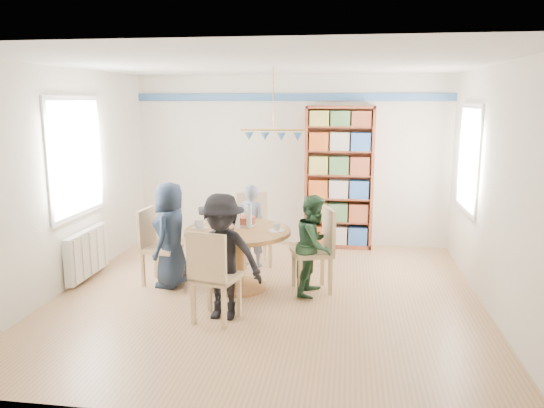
% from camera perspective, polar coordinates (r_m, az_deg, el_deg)
% --- Properties ---
extents(ground, '(5.00, 5.00, 0.00)m').
position_cam_1_polar(ground, '(6.42, -0.52, -9.92)').
color(ground, tan).
extents(room_shell, '(5.00, 5.00, 5.00)m').
position_cam_1_polar(room_shell, '(6.92, -1.58, 5.67)').
color(room_shell, white).
rests_on(room_shell, ground).
extents(radiator, '(0.12, 1.00, 0.60)m').
position_cam_1_polar(radiator, '(7.32, -19.25, -5.00)').
color(radiator, silver).
rests_on(radiator, ground).
extents(dining_table, '(1.30, 1.30, 0.75)m').
position_cam_1_polar(dining_table, '(6.54, -3.70, -4.41)').
color(dining_table, olive).
rests_on(dining_table, ground).
extents(chair_left, '(0.47, 0.47, 0.97)m').
position_cam_1_polar(chair_left, '(6.89, -12.46, -4.07)').
color(chair_left, '#D5B883').
rests_on(chair_left, ground).
extents(chair_right, '(0.57, 0.57, 1.03)m').
position_cam_1_polar(chair_right, '(6.47, 5.07, -4.50)').
color(chair_right, '#D5B883').
rests_on(chair_right, ground).
extents(chair_far, '(0.58, 0.58, 1.01)m').
position_cam_1_polar(chair_far, '(7.55, -1.99, -2.28)').
color(chair_far, '#D5B883').
rests_on(chair_far, ground).
extents(chair_near, '(0.53, 0.53, 1.00)m').
position_cam_1_polar(chair_near, '(5.56, -6.46, -7.37)').
color(chair_near, '#D5B883').
rests_on(chair_near, ground).
extents(person_left, '(0.47, 0.67, 1.32)m').
position_cam_1_polar(person_left, '(6.73, -10.84, -3.25)').
color(person_left, '#162031').
rests_on(person_left, ground).
extents(person_right, '(0.57, 0.67, 1.21)m').
position_cam_1_polar(person_right, '(6.36, 4.59, -4.41)').
color(person_right, '#1B361F').
rests_on(person_right, ground).
extents(person_far, '(0.48, 0.37, 1.16)m').
position_cam_1_polar(person_far, '(7.40, -2.22, -2.36)').
color(person_far, gray).
rests_on(person_far, ground).
extents(person_near, '(0.91, 0.57, 1.36)m').
position_cam_1_polar(person_near, '(5.64, -5.40, -5.70)').
color(person_near, black).
rests_on(person_near, ground).
extents(bookshelf, '(1.06, 0.32, 2.22)m').
position_cam_1_polar(bookshelf, '(8.35, 7.21, 2.68)').
color(bookshelf, brown).
rests_on(bookshelf, ground).
extents(tableware, '(1.16, 1.16, 0.31)m').
position_cam_1_polar(tableware, '(6.51, -3.89, -2.14)').
color(tableware, white).
rests_on(tableware, dining_table).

